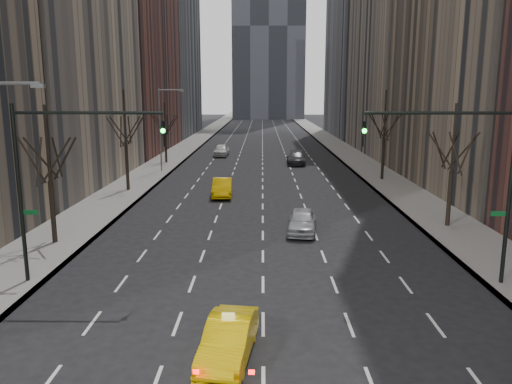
{
  "coord_description": "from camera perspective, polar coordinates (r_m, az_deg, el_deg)",
  "views": [
    {
      "loc": [
        -0.05,
        -9.52,
        8.56
      ],
      "look_at": [
        -0.37,
        16.06,
        3.5
      ],
      "focal_mm": 35.0,
      "sensor_mm": 36.0,
      "label": 1
    }
  ],
  "objects": [
    {
      "name": "sidewalk_left",
      "position": [
        80.9,
        -8.0,
        5.06
      ],
      "size": [
        4.5,
        320.0,
        0.15
      ],
      "primitive_type": "cube",
      "color": "slate",
      "rests_on": "ground"
    },
    {
      "name": "sidewalk_right",
      "position": [
        80.91,
        9.48,
        5.02
      ],
      "size": [
        4.5,
        320.0,
        0.15
      ],
      "primitive_type": "cube",
      "color": "slate",
      "rests_on": "ground"
    },
    {
      "name": "tree_lw_b",
      "position": [
        30.39,
        -22.46,
        1.17
      ],
      "size": [
        3.36,
        3.5,
        7.82
      ],
      "color": "black",
      "rests_on": "ground"
    },
    {
      "name": "tree_lw_c",
      "position": [
        45.36,
        -14.63,
        5.11
      ],
      "size": [
        3.36,
        3.5,
        8.74
      ],
      "color": "black",
      "rests_on": "ground"
    },
    {
      "name": "tree_lw_d",
      "position": [
        62.87,
        -10.32,
        6.45
      ],
      "size": [
        3.36,
        3.5,
        7.36
      ],
      "color": "black",
      "rests_on": "ground"
    },
    {
      "name": "tree_rw_b",
      "position": [
        34.09,
        21.42,
        2.25
      ],
      "size": [
        3.36,
        3.5,
        7.82
      ],
      "color": "black",
      "rests_on": "ground"
    },
    {
      "name": "tree_rw_c",
      "position": [
        51.17,
        14.4,
        5.77
      ],
      "size": [
        3.36,
        3.5,
        8.74
      ],
      "color": "black",
      "rests_on": "ground"
    },
    {
      "name": "traffic_mast_left",
      "position": [
        23.54,
        -21.94,
        2.88
      ],
      "size": [
        6.69,
        0.39,
        8.0
      ],
      "color": "black",
      "rests_on": "ground"
    },
    {
      "name": "traffic_mast_right",
      "position": [
        23.59,
        23.58,
        2.77
      ],
      "size": [
        6.69,
        0.39,
        8.0
      ],
      "color": "black",
      "rests_on": "ground"
    },
    {
      "name": "streetlight_far",
      "position": [
        55.65,
        -10.57,
        7.97
      ],
      "size": [
        2.83,
        0.22,
        9.0
      ],
      "color": "slate",
      "rests_on": "ground"
    },
    {
      "name": "taxi_sedan",
      "position": [
        17.0,
        -3.16,
        -16.45
      ],
      "size": [
        1.96,
        4.26,
        1.35
      ],
      "primitive_type": "imported",
      "rotation": [
        0.0,
        0.0,
        -0.13
      ],
      "color": "yellow",
      "rests_on": "ground"
    },
    {
      "name": "silver_sedan_ahead",
      "position": [
        31.31,
        5.27,
        -3.31
      ],
      "size": [
        2.22,
        4.53,
        1.49
      ],
      "primitive_type": "imported",
      "rotation": [
        0.0,
        0.0,
        -0.11
      ],
      "color": "#A4A6AC",
      "rests_on": "ground"
    },
    {
      "name": "far_taxi",
      "position": [
        42.24,
        -3.87,
        0.51
      ],
      "size": [
        1.77,
        4.63,
        1.51
      ],
      "primitive_type": "imported",
      "rotation": [
        0.0,
        0.0,
        0.04
      ],
      "color": "#FEC205",
      "rests_on": "ground"
    },
    {
      "name": "far_suv_grey",
      "position": [
        61.51,
        4.59,
        3.89
      ],
      "size": [
        2.26,
        5.41,
        1.56
      ],
      "primitive_type": "imported",
      "rotation": [
        0.0,
        0.0,
        -0.01
      ],
      "color": "#2E2E33",
      "rests_on": "ground"
    },
    {
      "name": "far_car_white",
      "position": [
        69.57,
        -4.0,
        4.78
      ],
      "size": [
        2.11,
        4.89,
        1.64
      ],
      "primitive_type": "imported",
      "rotation": [
        0.0,
        0.0,
        -0.04
      ],
      "color": "silver",
      "rests_on": "ground"
    }
  ]
}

